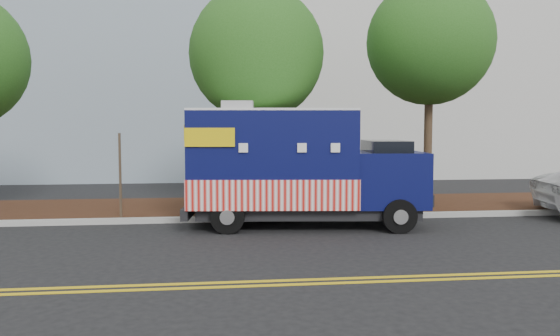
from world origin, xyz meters
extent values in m
plane|color=black|center=(0.00, 0.00, 0.00)|extent=(120.00, 120.00, 0.00)
cube|color=#9E9E99|center=(0.00, 1.40, 0.07)|extent=(120.00, 0.18, 0.15)
cube|color=black|center=(0.00, 3.50, 0.07)|extent=(120.00, 4.00, 0.15)
cube|color=gold|center=(0.00, -4.45, 0.01)|extent=(120.00, 0.10, 0.01)
cube|color=gold|center=(0.00, -4.70, 0.01)|extent=(120.00, 0.10, 0.01)
cylinder|color=#38281C|center=(0.50, 3.05, 1.86)|extent=(0.26, 0.26, 3.73)
sphere|color=#225518|center=(0.50, 3.05, 4.73)|extent=(3.99, 3.99, 3.99)
cylinder|color=#38281C|center=(5.97, 3.36, 2.12)|extent=(0.26, 0.26, 4.24)
sphere|color=#225518|center=(5.97, 3.36, 5.22)|extent=(3.95, 3.95, 3.95)
cube|color=#473828|center=(-3.27, 1.59, 1.20)|extent=(0.06, 0.06, 2.40)
cube|color=black|center=(1.60, 0.53, 0.41)|extent=(5.69, 2.44, 0.28)
cube|color=#090D41|center=(0.72, 0.63, 1.77)|extent=(4.36, 2.69, 2.37)
cube|color=red|center=(0.72, 0.63, 0.94)|extent=(4.40, 2.75, 0.74)
cube|color=white|center=(0.72, 0.63, 2.98)|extent=(4.36, 2.69, 0.06)
cube|color=#B7B7BA|center=(-0.16, 0.72, 3.11)|extent=(0.87, 0.87, 0.22)
cube|color=#090D41|center=(3.66, 0.32, 1.23)|extent=(1.99, 2.29, 1.38)
cube|color=black|center=(3.61, 0.32, 1.89)|extent=(1.18, 2.02, 0.64)
cube|color=black|center=(4.56, 0.22, 0.77)|extent=(0.29, 1.97, 0.30)
cube|color=black|center=(-1.39, 0.85, 0.44)|extent=(0.41, 2.22, 0.28)
cube|color=#B7B7BA|center=(-1.36, 0.85, 1.82)|extent=(0.23, 1.77, 1.87)
cube|color=#B7B7BA|center=(1.14, 1.76, 1.82)|extent=(1.77, 0.23, 1.08)
cube|color=yellow|center=(-0.88, -0.38, 2.32)|extent=(1.18, 0.14, 0.44)
cube|color=yellow|center=(-0.63, 1.95, 2.32)|extent=(1.18, 0.14, 0.44)
cylinder|color=black|center=(3.65, -0.69, 0.41)|extent=(0.85, 0.36, 0.83)
cylinder|color=black|center=(3.86, 1.31, 0.41)|extent=(0.85, 0.36, 0.83)
cylinder|color=black|center=(-0.47, -0.26, 0.41)|extent=(0.85, 0.36, 0.83)
cylinder|color=black|center=(-0.25, 1.74, 0.41)|extent=(0.85, 0.36, 0.83)
camera|label=1|loc=(-0.75, -13.28, 2.55)|focal=35.00mm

